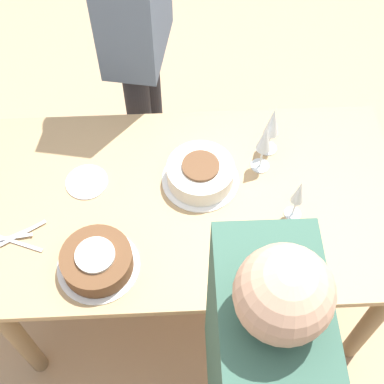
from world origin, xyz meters
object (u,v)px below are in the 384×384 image
at_px(wine_glass_near, 264,140).
at_px(person_watching, 134,6).
at_px(person_cutting, 253,378).
at_px(cake_center_white, 200,173).
at_px(cake_front_chocolate, 97,261).
at_px(wine_glass_extra, 272,123).
at_px(wine_glass_far, 298,194).

relative_size(wine_glass_near, person_watching, 0.13).
bearing_deg(person_cutting, wine_glass_near, -8.99).
xyz_separation_m(cake_center_white, cake_front_chocolate, (-0.36, -0.33, -0.00)).
bearing_deg(person_watching, wine_glass_extra, 56.90).
relative_size(wine_glass_far, person_watching, 0.11).
xyz_separation_m(cake_front_chocolate, wine_glass_far, (0.67, 0.17, 0.09)).
xyz_separation_m(wine_glass_near, person_watching, (-0.45, 0.55, 0.15)).
height_order(cake_front_chocolate, person_cutting, person_cutting).
bearing_deg(wine_glass_far, wine_glass_near, 112.97).
bearing_deg(wine_glass_near, cake_front_chocolate, -146.46).
bearing_deg(person_watching, wine_glass_near, 50.01).
xyz_separation_m(cake_front_chocolate, wine_glass_extra, (0.62, 0.47, 0.11)).
bearing_deg(wine_glass_far, wine_glass_extra, 99.89).
bearing_deg(person_cutting, cake_front_chocolate, 46.19).
xyz_separation_m(wine_glass_far, person_watching, (-0.54, 0.77, 0.18)).
bearing_deg(person_cutting, cake_center_white, 7.14).
height_order(cake_center_white, wine_glass_far, wine_glass_far).
bearing_deg(cake_front_chocolate, person_cutting, -44.12).
xyz_separation_m(cake_front_chocolate, person_watching, (0.13, 0.94, 0.27)).
bearing_deg(cake_front_chocolate, wine_glass_far, 14.34).
bearing_deg(cake_front_chocolate, wine_glass_extra, 36.93).
height_order(wine_glass_extra, person_cutting, person_cutting).
bearing_deg(cake_front_chocolate, person_watching, 81.96).
bearing_deg(wine_glass_extra, cake_center_white, -153.13).
distance_m(wine_glass_far, wine_glass_extra, 0.30).
bearing_deg(person_cutting, person_watching, 13.23).
distance_m(wine_glass_near, wine_glass_extra, 0.09).
height_order(cake_front_chocolate, person_watching, person_watching).
relative_size(cake_front_chocolate, wine_glass_near, 1.25).
relative_size(person_cutting, person_watching, 0.92).
bearing_deg(wine_glass_near, cake_center_white, -166.72).
xyz_separation_m(cake_center_white, wine_glass_near, (0.23, 0.05, 0.11)).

